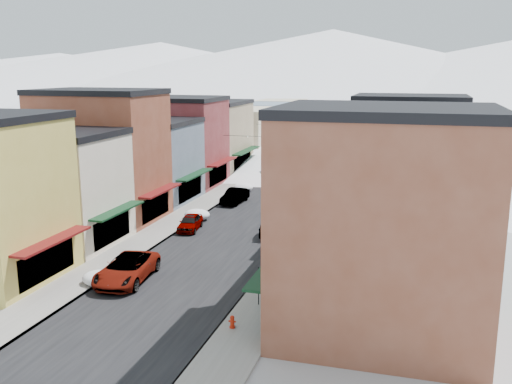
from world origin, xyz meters
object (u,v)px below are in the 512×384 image
Objects in this scene: car_silver_sedan at (190,222)px; car_dark_hatch at (235,196)px; fire_hydrant at (232,322)px; streetlamp_near at (320,180)px; car_green_sedan at (274,226)px; trash_can at (301,238)px; car_white_suv at (127,269)px.

car_silver_sedan is 11.11m from car_dark_hatch.
fire_hydrant is 0.16× the size of streetlamp_near.
car_green_sedan reaches higher than trash_can.
streetlamp_near is (9.95, 10.98, 2.38)m from car_silver_sedan.
car_white_suv reaches higher than car_dark_hatch.
car_white_suv is 1.31× the size of car_green_sedan.
car_green_sedan is 6.63× the size of fire_hydrant.
car_dark_hatch is at bearing 179.35° from streetlamp_near.
car_white_suv is at bearing -131.64° from trash_can.
trash_can reaches higher than fire_hydrant.
streetlamp_near is at bearing 3.51° from car_dark_hatch.
streetlamp_near reaches higher than trash_can.
car_green_sedan is (7.00, 13.63, -0.08)m from car_white_suv.
streetlamp_near is (2.26, 10.38, 2.30)m from car_green_sedan.
streetlamp_near reaches higher than fire_hydrant.
car_dark_hatch is 4.44× the size of trash_can.
car_dark_hatch is (-0.07, 24.11, -0.09)m from car_white_suv.
car_white_suv is 5.85× the size of trash_can.
car_dark_hatch is 0.99× the size of car_green_sedan.
trash_can is at bearing -17.90° from car_silver_sedan.
car_silver_sedan is 0.90× the size of streetlamp_near.
trash_can is at bearing -48.34° from car_dark_hatch.
fire_hydrant is at bearing -89.80° from streetlamp_near.
car_white_suv is 25.83m from streetlamp_near.
streetlamp_near is (-0.10, 29.18, 2.61)m from fire_hydrant.
car_dark_hatch is at bearing 127.50° from trash_can.
car_dark_hatch is at bearing -59.37° from car_green_sedan.
fire_hydrant is at bearing -91.88° from trash_can.
trash_can is (2.90, -2.50, -0.10)m from car_green_sedan.
car_green_sedan is at bearing 97.15° from fire_hydrant.
trash_can is (9.90, 11.13, -0.18)m from car_white_suv.
car_white_suv is at bearing -111.09° from streetlamp_near.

